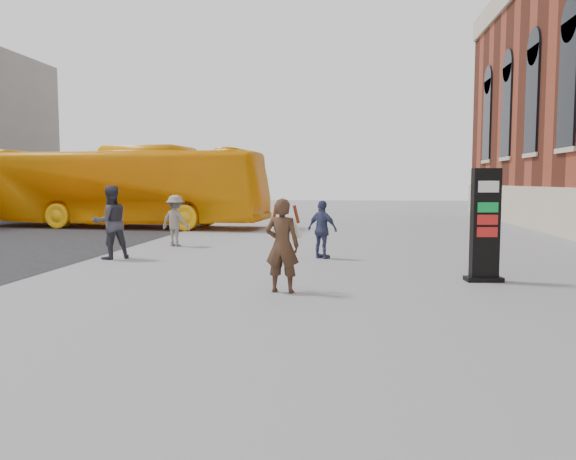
# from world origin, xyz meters

# --- Properties ---
(ground) EXTENTS (100.00, 100.00, 0.00)m
(ground) POSITION_xyz_m (0.00, 0.00, 0.00)
(ground) COLOR #9E9EA3
(info_pylon) EXTENTS (0.77, 0.45, 2.29)m
(info_pylon) POSITION_xyz_m (4.45, 2.19, 1.14)
(info_pylon) COLOR black
(info_pylon) RESTS_ON ground
(woman) EXTENTS (0.70, 0.65, 1.73)m
(woman) POSITION_xyz_m (0.51, 0.62, 0.88)
(woman) COLOR #432919
(woman) RESTS_ON ground
(bus) EXTENTS (12.87, 4.06, 3.53)m
(bus) POSITION_xyz_m (-8.19, 14.43, 1.76)
(bus) COLOR #FFAB0B
(bus) RESTS_ON road
(pedestrian_a) EXTENTS (1.18, 1.16, 1.92)m
(pedestrian_a) POSITION_xyz_m (-4.47, 4.51, 0.96)
(pedestrian_a) COLOR #36353F
(pedestrian_a) RESTS_ON ground
(pedestrian_b) EXTENTS (1.17, 0.93, 1.59)m
(pedestrian_b) POSITION_xyz_m (-3.68, 7.50, 0.80)
(pedestrian_b) COLOR gray
(pedestrian_b) RESTS_ON ground
(pedestrian_c) EXTENTS (0.95, 0.80, 1.53)m
(pedestrian_c) POSITION_xyz_m (1.02, 5.19, 0.76)
(pedestrian_c) COLOR #394267
(pedestrian_c) RESTS_ON ground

